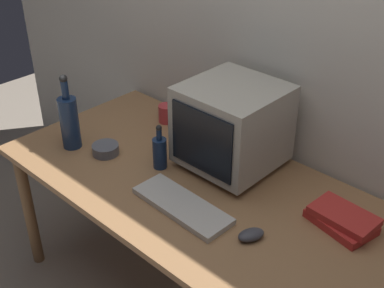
# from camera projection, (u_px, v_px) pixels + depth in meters

# --- Properties ---
(back_wall) EXTENTS (4.00, 0.08, 2.50)m
(back_wall) POSITION_uv_depth(u_px,v_px,m) (271.00, 26.00, 2.11)
(back_wall) COLOR silver
(back_wall) RESTS_ON ground
(desk) EXTENTS (1.68, 0.85, 0.71)m
(desk) POSITION_uv_depth(u_px,v_px,m) (192.00, 195.00, 2.13)
(desk) COLOR #9E7047
(desk) RESTS_ON ground
(crt_monitor) EXTENTS (0.38, 0.39, 0.37)m
(crt_monitor) POSITION_uv_depth(u_px,v_px,m) (232.00, 126.00, 2.10)
(crt_monitor) COLOR #B2AD9E
(crt_monitor) RESTS_ON desk
(keyboard) EXTENTS (0.42, 0.16, 0.02)m
(keyboard) POSITION_uv_depth(u_px,v_px,m) (182.00, 205.00, 1.93)
(keyboard) COLOR beige
(keyboard) RESTS_ON desk
(computer_mouse) EXTENTS (0.09, 0.12, 0.04)m
(computer_mouse) POSITION_uv_depth(u_px,v_px,m) (251.00, 235.00, 1.78)
(computer_mouse) COLOR #3F3F47
(computer_mouse) RESTS_ON desk
(bottle_tall) EXTENTS (0.09, 0.09, 0.36)m
(bottle_tall) POSITION_uv_depth(u_px,v_px,m) (69.00, 121.00, 2.26)
(bottle_tall) COLOR navy
(bottle_tall) RESTS_ON desk
(bottle_short) EXTENTS (0.06, 0.06, 0.21)m
(bottle_short) POSITION_uv_depth(u_px,v_px,m) (160.00, 152.00, 2.14)
(bottle_short) COLOR navy
(bottle_short) RESTS_ON desk
(book_stack) EXTENTS (0.26, 0.20, 0.06)m
(book_stack) POSITION_uv_depth(u_px,v_px,m) (342.00, 219.00, 1.83)
(book_stack) COLOR red
(book_stack) RESTS_ON desk
(mug) EXTENTS (0.12, 0.08, 0.09)m
(mug) POSITION_uv_depth(u_px,v_px,m) (167.00, 114.00, 2.51)
(mug) COLOR #CC383D
(mug) RESTS_ON desk
(cd_spindle) EXTENTS (0.12, 0.12, 0.04)m
(cd_spindle) POSITION_uv_depth(u_px,v_px,m) (106.00, 149.00, 2.26)
(cd_spindle) COLOR #595B66
(cd_spindle) RESTS_ON desk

